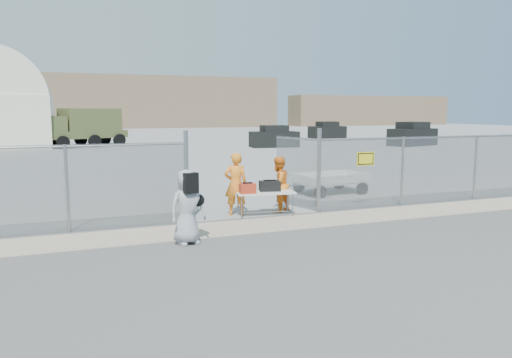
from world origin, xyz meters
name	(u,v)px	position (x,y,z in m)	size (l,w,h in m)	color
ground	(285,233)	(0.00, 0.00, 0.00)	(160.00, 160.00, 0.00)	#414141
tarmac_inside	(115,140)	(0.00, 42.00, 0.01)	(160.00, 80.00, 0.01)	gray
dirt_strip	(270,224)	(0.00, 1.00, 0.01)	(44.00, 1.60, 0.01)	tan
distant_hills	(123,102)	(5.00, 78.00, 4.50)	(140.00, 6.00, 9.00)	#7F684F
chain_link_fence	(256,179)	(0.00, 2.00, 1.10)	(40.00, 0.20, 2.20)	gray
quonset_hangar	(2,100)	(-10.00, 40.00, 4.00)	(9.00, 18.00, 8.00)	silver
folding_table	(265,204)	(0.30, 2.04, 0.36)	(1.67, 0.70, 0.71)	silver
orange_bag	(248,188)	(-0.27, 1.97, 0.85)	(0.44, 0.29, 0.27)	red
black_duffel	(270,186)	(0.48, 2.13, 0.86)	(0.60, 0.35, 0.29)	black
security_worker_left	(236,184)	(-0.45, 2.45, 0.91)	(0.67, 0.44, 1.83)	orange
security_worker_right	(278,184)	(0.88, 2.45, 0.84)	(0.81, 0.63, 1.67)	orange
visitor	(187,207)	(-2.48, -0.09, 0.85)	(0.84, 0.54, 1.71)	#9E9FA5
utility_trailer	(330,183)	(4.02, 4.84, 0.40)	(3.30, 1.70, 0.80)	silver
military_truck	(85,128)	(-3.26, 33.52, 1.60)	(6.70, 2.47, 3.19)	#4D552B
parked_vehicle_near	(274,137)	(11.30, 26.99, 0.88)	(3.91, 1.77, 1.77)	black
parked_vehicle_mid	(327,130)	(22.19, 37.51, 0.89)	(3.93, 1.78, 1.78)	black
parked_vehicle_far	(412,134)	(23.21, 24.39, 1.00)	(4.43, 2.00, 2.00)	black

